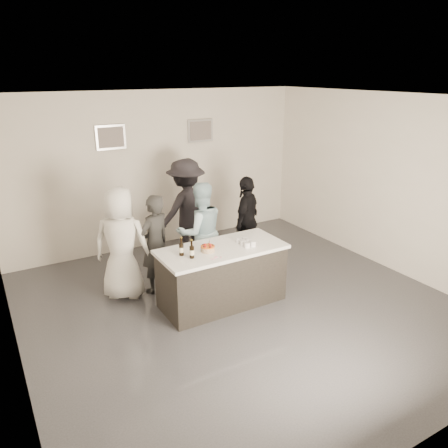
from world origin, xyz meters
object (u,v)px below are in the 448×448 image
at_px(beer_bottle_a, 181,247).
at_px(person_guest_left, 121,244).
at_px(person_guest_right, 247,221).
at_px(person_main_black, 155,244).
at_px(beer_bottle_b, 192,249).
at_px(person_guest_back, 186,209).
at_px(bar_counter, 222,276).
at_px(cake, 208,249).
at_px(person_main_blue, 200,232).

bearing_deg(beer_bottle_a, person_guest_left, 122.03).
height_order(beer_bottle_a, person_guest_right, person_guest_right).
relative_size(person_main_black, person_guest_right, 0.98).
xyz_separation_m(beer_bottle_b, person_main_black, (-0.15, 0.99, -0.24)).
xyz_separation_m(person_main_black, person_guest_back, (1.00, 0.95, 0.14)).
xyz_separation_m(bar_counter, cake, (-0.24, -0.02, 0.49)).
distance_m(beer_bottle_a, person_guest_back, 2.02).
distance_m(bar_counter, cake, 0.54).
xyz_separation_m(person_main_black, person_guest_right, (1.82, 0.19, 0.02)).
height_order(person_main_black, person_guest_left, person_guest_left).
bearing_deg(cake, person_main_black, 116.90).
bearing_deg(beer_bottle_a, person_guest_right, 30.25).
relative_size(beer_bottle_b, person_guest_back, 0.14).
distance_m(cake, person_main_blue, 0.98).
relative_size(person_main_blue, person_guest_back, 0.90).
bearing_deg(person_guest_back, person_guest_left, 17.24).
distance_m(beer_bottle_a, person_main_black, 0.87).
xyz_separation_m(person_guest_left, person_guest_back, (1.50, 0.88, 0.06)).
xyz_separation_m(beer_bottle_b, person_main_blue, (0.65, 1.00, -0.20)).
height_order(beer_bottle_a, person_guest_left, person_guest_left).
relative_size(beer_bottle_a, person_main_black, 0.16).
bearing_deg(person_guest_left, person_main_black, -154.91).
distance_m(bar_counter, person_guest_left, 1.58).
bearing_deg(person_main_black, beer_bottle_b, 76.54).
bearing_deg(bar_counter, person_guest_left, 141.47).
bearing_deg(person_guest_right, person_guest_back, -81.46).
relative_size(bar_counter, person_guest_back, 1.00).
height_order(cake, person_main_black, person_main_black).
xyz_separation_m(beer_bottle_b, person_guest_right, (1.66, 1.17, -0.22)).
xyz_separation_m(cake, beer_bottle_b, (-0.30, -0.10, 0.09)).
height_order(beer_bottle_a, person_guest_back, person_guest_back).
relative_size(beer_bottle_a, person_guest_back, 0.14).
distance_m(beer_bottle_b, person_guest_left, 1.26).
bearing_deg(person_main_blue, beer_bottle_a, 55.36).
bearing_deg(person_main_blue, person_guest_back, -95.80).
bearing_deg(person_main_black, beer_bottle_a, 72.48).
relative_size(cake, beer_bottle_a, 0.79).
xyz_separation_m(person_main_blue, person_guest_right, (1.01, 0.17, -0.03)).
bearing_deg(beer_bottle_a, cake, -8.37).
relative_size(beer_bottle_a, person_guest_left, 0.15).
bearing_deg(person_guest_right, person_main_black, -32.29).
distance_m(bar_counter, person_main_blue, 0.97).
relative_size(cake, person_guest_back, 0.11).
xyz_separation_m(person_main_black, person_guest_left, (-0.50, 0.08, 0.08)).
relative_size(person_main_black, person_guest_left, 0.90).
bearing_deg(person_guest_back, bar_counter, 67.30).
height_order(bar_counter, person_main_blue, person_main_blue).
height_order(bar_counter, beer_bottle_b, beer_bottle_b).
relative_size(beer_bottle_b, person_guest_right, 0.16).
xyz_separation_m(beer_bottle_a, person_main_black, (-0.07, 0.83, -0.24)).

